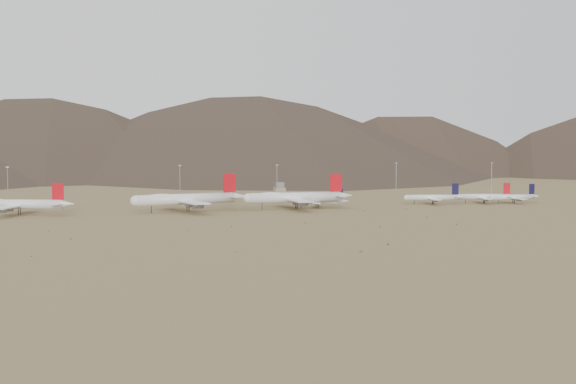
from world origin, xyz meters
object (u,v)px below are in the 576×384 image
object	(u,v)px
widebody_west	(18,204)
narrowbody_b	(433,197)
widebody_centre	(186,199)
control_tower	(280,191)
widebody_east	(295,197)
narrowbody_a	(319,201)

from	to	relation	value
widebody_west	narrowbody_b	bearing A→B (deg)	23.17
widebody_centre	narrowbody_b	distance (m)	172.56
widebody_west	control_tower	xyz separation A→B (m)	(181.42, 92.60, -1.27)
widebody_centre	widebody_west	bearing A→B (deg)	164.45
widebody_centre	narrowbody_b	bearing A→B (deg)	-9.59
widebody_east	narrowbody_a	world-z (taller)	widebody_east
widebody_west	control_tower	bearing A→B (deg)	47.52
widebody_centre	narrowbody_a	xyz separation A→B (m)	(87.90, 8.27, -3.83)
widebody_west	widebody_centre	distance (m)	98.75
widebody_east	widebody_west	bearing A→B (deg)	177.90
narrowbody_b	narrowbody_a	bearing A→B (deg)	-167.52
widebody_west	narrowbody_a	bearing A→B (deg)	22.43
control_tower	narrowbody_a	bearing A→B (deg)	-86.54
narrowbody_a	control_tower	world-z (taller)	narrowbody_a
widebody_centre	narrowbody_a	bearing A→B (deg)	-9.08
widebody_east	widebody_centre	bearing A→B (deg)	179.33
widebody_west	control_tower	world-z (taller)	widebody_west
widebody_east	narrowbody_a	size ratio (longest dim) A/B	2.01
narrowbody_a	narrowbody_b	bearing A→B (deg)	21.49
widebody_centre	narrowbody_b	world-z (taller)	widebody_centre
widebody_west	widebody_east	size ratio (longest dim) A/B	0.83
widebody_west	widebody_east	world-z (taller)	widebody_east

